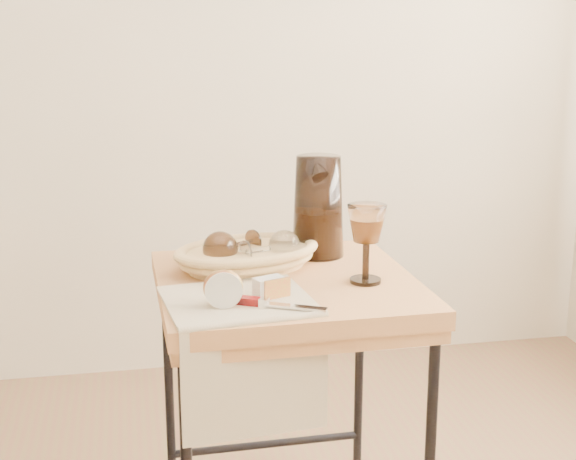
{
  "coord_description": "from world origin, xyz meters",
  "views": [
    {
      "loc": [
        -0.02,
        -1.24,
        1.32
      ],
      "look_at": [
        0.32,
        0.52,
        0.87
      ],
      "focal_mm": 51.32,
      "sensor_mm": 36.0,
      "label": 1
    }
  ],
  "objects": [
    {
      "name": "apple_wedge",
      "position": [
        0.26,
        0.4,
        0.77
      ],
      "size": [
        0.07,
        0.05,
        0.04
      ],
      "primitive_type": "cube",
      "rotation": [
        0.0,
        0.0,
        0.37
      ],
      "color": "silver",
      "rests_on": "tea_towel"
    },
    {
      "name": "pitcher",
      "position": [
        0.44,
        0.71,
        0.87
      ],
      "size": [
        0.23,
        0.29,
        0.29
      ],
      "primitive_type": null,
      "rotation": [
        0.0,
        0.0,
        0.28
      ],
      "color": "black",
      "rests_on": "side_table"
    },
    {
      "name": "apple_half",
      "position": [
        0.15,
        0.36,
        0.79
      ],
      "size": [
        0.09,
        0.05,
        0.08
      ],
      "primitive_type": "ellipsoid",
      "rotation": [
        0.0,
        0.0,
        -0.06
      ],
      "color": "#AE2128",
      "rests_on": "tea_towel"
    },
    {
      "name": "wall_back",
      "position": [
        0.0,
        1.8,
        1.35
      ],
      "size": [
        3.6,
        0.0,
        2.7
      ],
      "primitive_type": "cube",
      "color": "#C3B499",
      "rests_on": "ground"
    },
    {
      "name": "side_table",
      "position": [
        0.32,
        0.54,
        0.37
      ],
      "size": [
        0.6,
        0.6,
        0.75
      ],
      "primitive_type": null,
      "rotation": [
        0.0,
        0.0,
        0.02
      ],
      "color": "#936233",
      "rests_on": "floor"
    },
    {
      "name": "tea_towel",
      "position": [
        0.19,
        0.4,
        0.75
      ],
      "size": [
        0.33,
        0.31,
        0.01
      ],
      "primitive_type": "cube",
      "rotation": [
        0.0,
        0.0,
        0.11
      ],
      "color": "beige",
      "rests_on": "side_table"
    },
    {
      "name": "goblet_lying_a",
      "position": [
        0.22,
        0.65,
        0.8
      ],
      "size": [
        0.16,
        0.15,
        0.08
      ],
      "primitive_type": null,
      "rotation": [
        0.0,
        0.0,
        3.72
      ],
      "color": "#513825",
      "rests_on": "bread_basket"
    },
    {
      "name": "wine_goblet",
      "position": [
        0.49,
        0.47,
        0.84
      ],
      "size": [
        0.1,
        0.1,
        0.18
      ],
      "primitive_type": null,
      "rotation": [
        0.0,
        0.0,
        0.09
      ],
      "color": "white",
      "rests_on": "side_table"
    },
    {
      "name": "goblet_lying_b",
      "position": [
        0.29,
        0.62,
        0.8
      ],
      "size": [
        0.15,
        0.12,
        0.08
      ],
      "primitive_type": null,
      "rotation": [
        0.0,
        0.0,
        0.34
      ],
      "color": "white",
      "rests_on": "bread_basket"
    },
    {
      "name": "table_knife",
      "position": [
        0.24,
        0.34,
        0.76
      ],
      "size": [
        0.21,
        0.13,
        0.02
      ],
      "primitive_type": null,
      "rotation": [
        0.0,
        0.0,
        -0.48
      ],
      "color": "silver",
      "rests_on": "tea_towel"
    },
    {
      "name": "bread_basket",
      "position": [
        0.24,
        0.64,
        0.77
      ],
      "size": [
        0.37,
        0.3,
        0.05
      ],
      "primitive_type": null,
      "rotation": [
        0.0,
        0.0,
        0.29
      ],
      "color": "tan",
      "rests_on": "side_table"
    }
  ]
}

